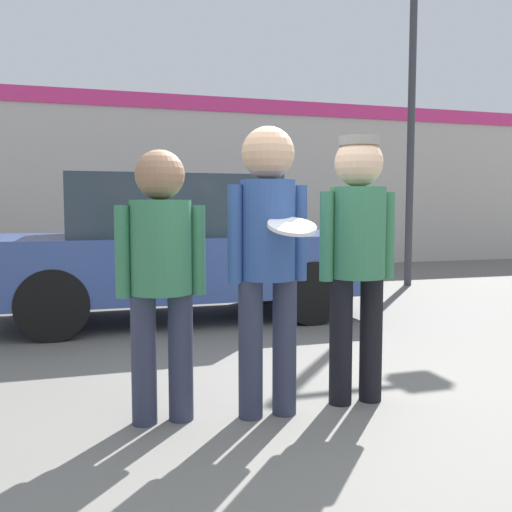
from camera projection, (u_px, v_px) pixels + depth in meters
The scene contains 7 objects.
ground_plane at pixel (300, 414), 3.57m from camera, with size 56.00×56.00×0.00m, color #66635E.
storefront_building at pixel (146, 181), 11.65m from camera, with size 24.00×0.22×3.59m.
person_left at pixel (161, 263), 3.37m from camera, with size 0.53×0.36×1.63m.
person_middle_with_frisbee at pixel (268, 244), 3.46m from camera, with size 0.50×0.56×1.78m.
person_right at pixel (357, 243), 3.71m from camera, with size 0.53×0.36×1.75m.
parked_car_near at pixel (175, 248), 6.64m from camera, with size 4.35×1.85×1.65m.
street_lamp at pixel (424, 63), 9.25m from camera, with size 1.30×0.35×5.95m.
Camera 1 is at (-1.28, -3.24, 1.29)m, focal length 40.00 mm.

